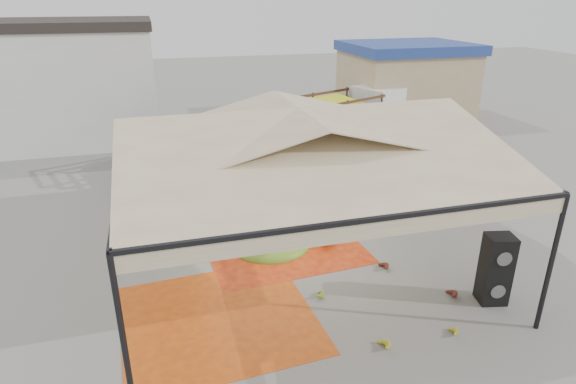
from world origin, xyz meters
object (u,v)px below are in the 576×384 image
object	(u,v)px
vendor	(301,171)
truck_left	(222,136)
truck_right	(346,111)
banana_heap	(276,212)
speaker_stack	(496,269)

from	to	relation	value
vendor	truck_left	bearing A→B (deg)	-43.51
vendor	truck_right	bearing A→B (deg)	-108.53
banana_heap	vendor	world-z (taller)	vendor
truck_right	vendor	bearing A→B (deg)	-147.43
speaker_stack	vendor	xyz separation A→B (m)	(-2.30, 7.08, 0.05)
vendor	truck_left	size ratio (longest dim) A/B	0.27
banana_heap	truck_right	distance (m)	10.06
vendor	banana_heap	bearing A→B (deg)	73.64
vendor	truck_right	world-z (taller)	truck_right
speaker_stack	banana_heap	bearing A→B (deg)	140.93
speaker_stack	truck_left	distance (m)	11.50
speaker_stack	truck_left	world-z (taller)	truck_left
vendor	truck_left	world-z (taller)	truck_left
banana_heap	truck_left	world-z (taller)	truck_left
truck_left	vendor	bearing A→B (deg)	-79.18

